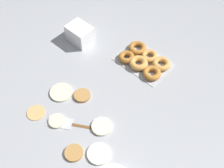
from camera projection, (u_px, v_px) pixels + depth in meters
ground_plane at (94, 103)px, 1.42m from camera, size 3.00×3.00×0.00m
pancake_0 at (74, 153)px, 1.26m from camera, size 0.08×0.08×0.01m
pancake_1 at (57, 121)px, 1.35m from camera, size 0.08×0.08×0.01m
pancake_2 at (61, 92)px, 1.46m from camera, size 0.12×0.12×0.01m
pancake_3 at (82, 95)px, 1.44m from camera, size 0.08×0.08×0.02m
pancake_4 at (102, 126)px, 1.34m from camera, size 0.10×0.10×0.01m
pancake_5 at (36, 112)px, 1.39m from camera, size 0.09×0.09×0.01m
pancake_6 at (99, 154)px, 1.26m from camera, size 0.11×0.11×0.01m
donut_tray at (144, 60)px, 1.57m from camera, size 0.30×0.21×0.04m
container_stack at (80, 34)px, 1.65m from camera, size 0.14×0.11×0.11m
spatula at (65, 123)px, 1.35m from camera, size 0.26×0.18×0.01m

